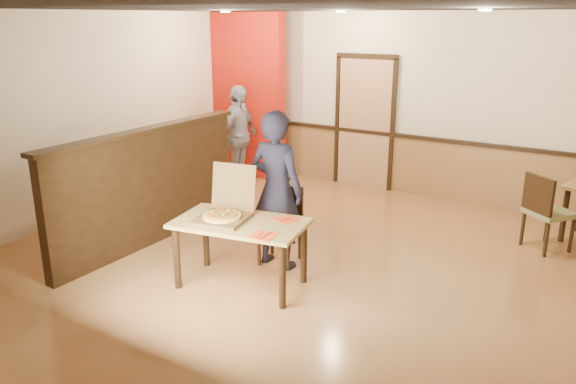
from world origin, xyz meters
name	(u,v)px	position (x,y,z in m)	size (l,w,h in m)	color
floor	(297,272)	(0.00, 0.00, 0.00)	(7.00, 7.00, 0.00)	#A87241
ceiling	(298,7)	(0.00, 0.00, 2.80)	(7.00, 7.00, 0.00)	black
wall_back	(414,106)	(0.00, 3.50, 1.40)	(7.00, 7.00, 0.00)	#F5EAC0
wall_left	(76,118)	(-3.50, 0.00, 1.40)	(7.00, 7.00, 0.00)	#F5EAC0
wainscot_back	(410,166)	(0.00, 3.47, 0.45)	(7.00, 0.04, 0.90)	olive
chair_rail_back	(411,137)	(0.00, 3.45, 0.92)	(7.00, 0.06, 0.06)	black
back_door	(365,123)	(-0.80, 3.46, 1.05)	(0.90, 0.06, 2.10)	tan
booth_partition	(149,185)	(-2.00, -0.20, 0.74)	(0.20, 3.10, 1.44)	black
red_accent_panel	(243,96)	(-2.90, 3.00, 1.40)	(1.60, 0.20, 2.78)	#AD170C
spot_a	(225,12)	(-2.30, 1.80, 2.78)	(0.14, 0.14, 0.02)	beige
spot_b	(341,12)	(-0.80, 2.50, 2.78)	(0.14, 0.14, 0.02)	beige
spot_c	(485,10)	(1.40, 1.50, 2.78)	(0.14, 0.14, 0.02)	beige
main_table	(240,231)	(-0.33, -0.58, 0.61)	(1.45, 0.99, 0.71)	tan
diner_chair	(282,221)	(-0.32, 0.19, 0.47)	(0.49, 0.49, 0.87)	olive
side_chair_left	(546,209)	(2.19, 2.12, 0.51)	(0.65, 0.65, 0.94)	olive
diner	(277,190)	(-0.30, 0.05, 0.89)	(0.65, 0.43, 1.78)	black
passerby	(238,137)	(-2.55, 2.36, 0.83)	(0.98, 0.41, 1.67)	#999AA2
pizza_box	(224,213)	(-0.51, -0.61, 0.78)	(0.60, 0.67, 0.52)	brown
pizza	(222,216)	(-0.50, -0.66, 0.76)	(0.39, 0.39, 0.03)	#F3D158
napkin_near	(263,236)	(0.09, -0.79, 0.72)	(0.25, 0.25, 0.01)	#F24411
napkin_far	(286,219)	(0.04, -0.29, 0.72)	(0.29, 0.29, 0.01)	#F24411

